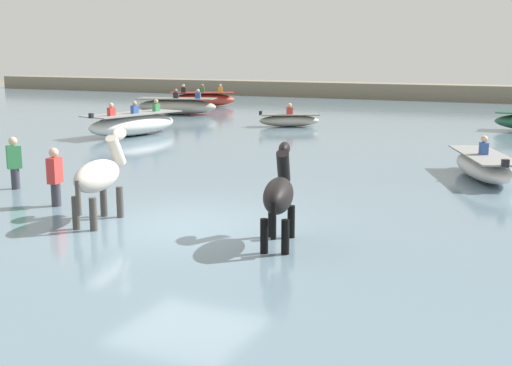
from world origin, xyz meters
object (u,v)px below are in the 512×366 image
(boat_near_port, at_px, (133,124))
(boat_far_inshore, at_px, (289,120))
(boat_distant_east, at_px, (483,166))
(person_wading_mid, at_px, (55,184))
(boat_mid_channel, at_px, (177,106))
(horse_trailing_pinto, at_px, (100,178))
(person_onlooker_right, at_px, (15,169))
(boat_distant_west, at_px, (202,99))
(horse_lead_black, at_px, (279,197))

(boat_near_port, height_order, boat_far_inshore, boat_near_port)
(boat_distant_east, height_order, person_wading_mid, person_wading_mid)
(boat_mid_channel, bearing_deg, horse_trailing_pinto, -61.62)
(boat_distant_east, xyz_separation_m, person_onlooker_right, (-9.84, -6.13, 0.16))
(boat_near_port, height_order, person_onlooker_right, boat_near_port)
(boat_mid_channel, height_order, person_onlooker_right, boat_mid_channel)
(boat_distant_east, bearing_deg, person_onlooker_right, -148.05)
(horse_trailing_pinto, relative_size, boat_distant_west, 0.52)
(person_wading_mid, bearing_deg, boat_far_inshore, 95.03)
(horse_trailing_pinto, bearing_deg, boat_mid_channel, 118.38)
(boat_far_inshore, bearing_deg, horse_lead_black, -67.94)
(horse_lead_black, distance_m, boat_far_inshore, 18.05)
(boat_near_port, xyz_separation_m, boat_distant_east, (13.43, -3.58, -0.12))
(boat_mid_channel, bearing_deg, boat_distant_east, -35.43)
(horse_lead_black, bearing_deg, boat_distant_west, 122.50)
(boat_far_inshore, xyz_separation_m, person_onlooker_right, (-0.70, -15.16, 0.20))
(boat_mid_channel, relative_size, boat_far_inshore, 1.62)
(person_wading_mid, bearing_deg, horse_lead_black, -6.14)
(boat_near_port, bearing_deg, horse_trailing_pinto, -56.87)
(horse_lead_black, relative_size, horse_trailing_pinto, 0.96)
(person_onlooker_right, xyz_separation_m, person_wading_mid, (2.12, -0.98, 0.00))
(horse_trailing_pinto, relative_size, boat_mid_channel, 0.48)
(horse_lead_black, bearing_deg, boat_near_port, 134.48)
(boat_mid_channel, distance_m, boat_near_port, 8.82)
(boat_far_inshore, bearing_deg, boat_mid_channel, 159.57)
(boat_distant_west, bearing_deg, horse_trailing_pinto, -64.08)
(boat_far_inshore, relative_size, person_wading_mid, 1.67)
(person_wading_mid, bearing_deg, person_onlooker_right, 155.10)
(horse_lead_black, height_order, boat_distant_west, horse_lead_black)
(boat_mid_channel, height_order, boat_distant_west, boat_mid_channel)
(horse_trailing_pinto, bearing_deg, person_wading_mid, 158.33)
(boat_mid_channel, height_order, person_wading_mid, boat_mid_channel)
(horse_trailing_pinto, relative_size, boat_far_inshore, 0.77)
(boat_mid_channel, xyz_separation_m, boat_distant_east, (16.60, -11.81, -0.11))
(person_onlooker_right, bearing_deg, boat_near_port, 110.32)
(boat_mid_channel, relative_size, person_wading_mid, 2.70)
(horse_lead_black, distance_m, person_onlooker_right, 7.64)
(boat_far_inshore, bearing_deg, person_wading_mid, -84.97)
(boat_distant_east, height_order, boat_distant_west, boat_distant_west)
(person_onlooker_right, distance_m, person_wading_mid, 2.34)
(person_onlooker_right, bearing_deg, person_wading_mid, -24.90)
(person_onlooker_right, bearing_deg, horse_lead_black, -11.78)
(boat_far_inshore, xyz_separation_m, boat_distant_west, (-8.81, 7.75, 0.15))
(boat_near_port, bearing_deg, person_onlooker_right, -69.68)
(boat_distant_east, bearing_deg, boat_near_port, 165.08)
(person_onlooker_right, bearing_deg, boat_far_inshore, 87.37)
(boat_distant_east, relative_size, person_wading_mid, 2.25)
(boat_mid_channel, relative_size, boat_near_port, 1.00)
(boat_near_port, bearing_deg, boat_far_inshore, 51.76)
(boat_distant_west, bearing_deg, person_wading_mid, -66.82)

